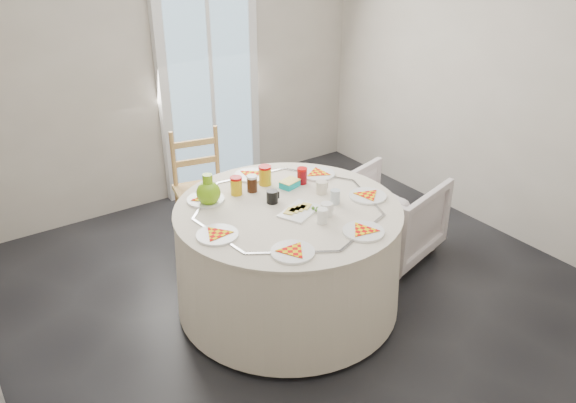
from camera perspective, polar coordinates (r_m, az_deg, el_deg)
floor at (r=4.06m, az=0.83°, el=-9.66°), size 4.00×4.00×0.00m
wall_back at (r=5.15m, az=-12.48°, el=13.75°), size 4.00×0.02×2.60m
wall_right at (r=4.85m, az=21.02°, el=11.82°), size 0.02×4.00×2.60m
glass_door at (r=5.32m, az=-7.98°, el=11.76°), size 1.00×0.08×2.10m
table at (r=3.79m, az=-0.00°, el=-5.73°), size 1.51×1.51×0.77m
wooden_chair at (r=4.55m, az=-8.64°, el=1.20°), size 0.49×0.48×0.94m
armchair at (r=4.46m, az=10.32°, el=-0.66°), size 0.81×0.84×0.72m
place_settings at (r=3.60m, az=-0.00°, el=-0.43°), size 1.40×1.40×0.02m
jar_cluster at (r=3.82m, az=-2.00°, el=2.12°), size 0.54×0.29×0.15m
butter_tub at (r=3.86m, az=0.17°, el=1.84°), size 0.15×0.13×0.05m
green_pitcher at (r=3.63m, az=-8.11°, el=1.34°), size 0.17×0.17×0.20m
cheese_platter at (r=3.54m, az=1.19°, el=-0.88°), size 0.32×0.27×0.03m
mugs_glasses at (r=3.64m, az=1.79°, el=0.65°), size 0.72×0.72×0.10m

